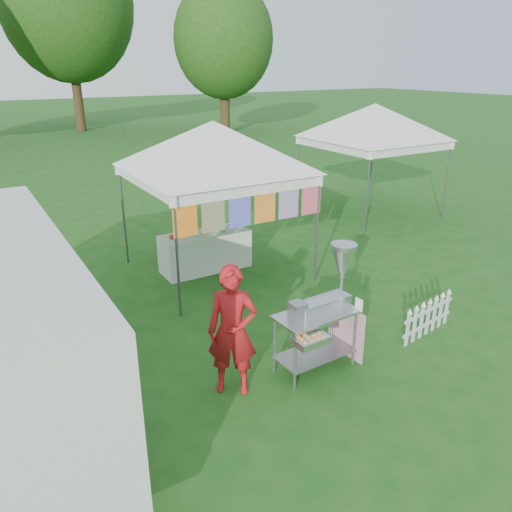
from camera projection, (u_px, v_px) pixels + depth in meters
ground at (324, 348)px, 7.47m from camera, size 120.00×120.00×0.00m
canopy_main at (213, 121)px, 9.17m from camera, size 4.24×4.24×3.45m
canopy_right at (376, 104)px, 13.02m from camera, size 4.24×4.24×3.45m
tree_mid at (66, 4)px, 28.65m from camera, size 7.60×7.60×11.52m
tree_right at (223, 40)px, 27.96m from camera, size 5.60×5.60×8.42m
donut_cart at (328, 299)px, 6.70m from camera, size 1.25×0.89×1.74m
vendor at (232, 331)px, 6.23m from camera, size 0.75×0.70×1.73m
picket_fence at (428, 318)px, 7.76m from camera, size 1.25×0.21×0.56m
display_table at (205, 251)px, 10.20m from camera, size 1.80×0.70×0.78m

